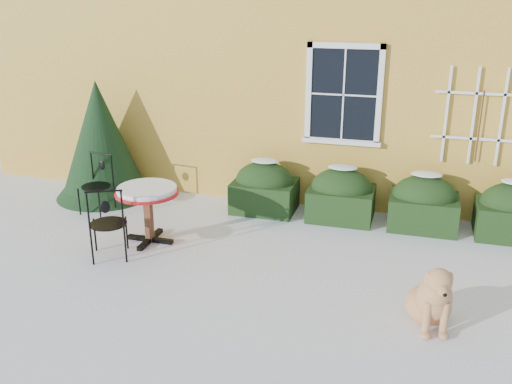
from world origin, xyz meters
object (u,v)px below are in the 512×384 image
(evergreen_shrub, at_px, (101,151))
(dog, at_px, (432,300))
(bistro_table, at_px, (147,196))
(patio_chair_near, at_px, (108,223))
(patio_chair_far, at_px, (97,184))

(evergreen_shrub, relative_size, dog, 2.26)
(bistro_table, distance_m, patio_chair_near, 0.74)
(patio_chair_far, bearing_deg, bistro_table, -25.75)
(evergreen_shrub, xyz_separation_m, patio_chair_near, (1.40, -2.27, -0.31))
(bistro_table, xyz_separation_m, patio_chair_far, (-1.37, 0.86, -0.23))
(evergreen_shrub, distance_m, patio_chair_far, 0.89)
(bistro_table, height_order, dog, bistro_table)
(bistro_table, relative_size, patio_chair_far, 0.94)
(patio_chair_far, distance_m, dog, 5.79)
(patio_chair_far, bearing_deg, patio_chair_near, -48.08)
(patio_chair_near, bearing_deg, dog, 147.02)
(patio_chair_near, bearing_deg, bistro_table, -139.58)
(patio_chair_far, bearing_deg, evergreen_shrub, 119.99)
(evergreen_shrub, height_order, patio_chair_near, evergreen_shrub)
(patio_chair_near, relative_size, dog, 1.16)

